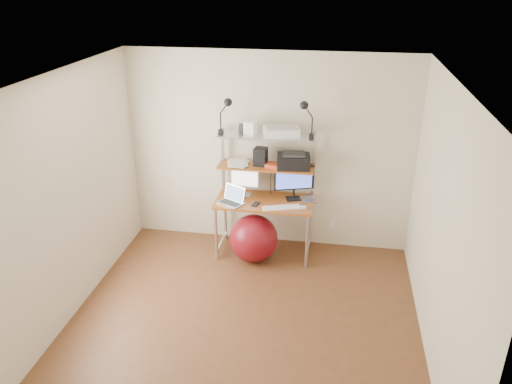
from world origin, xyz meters
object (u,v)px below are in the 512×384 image
Objects in this scene: monitor_black at (294,180)px; laptop at (232,199)px; exercise_ball at (254,238)px; printer at (293,161)px; monitor_silver at (245,179)px.

monitor_black is 1.31× the size of laptop.
monitor_black is at bearing 34.02° from exercise_ball.
printer reaches higher than laptop.
monitor_silver is at bearing 96.60° from laptop.
printer is at bearing 48.13° from laptop.
printer is (0.71, 0.25, 0.45)m from laptop.
monitor_silver is at bearing 117.40° from exercise_ball.
laptop is at bearing 166.92° from exercise_ball.
monitor_silver is 1.08× the size of laptop.
monitor_silver reaches higher than exercise_ball.
printer reaches higher than monitor_silver.
laptop is 0.90× the size of printer.
exercise_ball is (0.17, -0.32, -0.66)m from monitor_silver.
laptop is 0.56m from exercise_ball.
printer is at bearing 149.08° from monitor_black.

